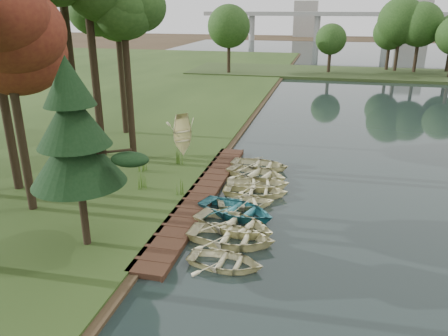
% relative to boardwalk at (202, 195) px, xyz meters
% --- Properties ---
extents(ground, '(300.00, 300.00, 0.00)m').
position_rel_boardwalk_xyz_m(ground, '(1.60, 0.00, -0.15)').
color(ground, '#3D2F1D').
extents(boardwalk, '(1.60, 16.00, 0.30)m').
position_rel_boardwalk_xyz_m(boardwalk, '(0.00, 0.00, 0.00)').
color(boardwalk, '#382115').
rests_on(boardwalk, ground).
extents(peninsula, '(50.00, 14.00, 0.45)m').
position_rel_boardwalk_xyz_m(peninsula, '(9.60, 50.00, 0.08)').
color(peninsula, '#2E3F1C').
rests_on(peninsula, ground).
extents(far_trees, '(45.60, 5.60, 8.80)m').
position_rel_boardwalk_xyz_m(far_trees, '(6.27, 50.00, 6.28)').
color(far_trees, black).
rests_on(far_trees, peninsula).
extents(bridge, '(95.90, 4.00, 8.60)m').
position_rel_boardwalk_xyz_m(bridge, '(13.91, 120.00, 6.93)').
color(bridge, '#A5A5A0').
rests_on(bridge, ground).
extents(building_a, '(10.00, 8.00, 18.00)m').
position_rel_boardwalk_xyz_m(building_a, '(31.60, 140.00, 8.85)').
color(building_a, '#A5A5A0').
rests_on(building_a, ground).
extents(building_b, '(8.00, 8.00, 12.00)m').
position_rel_boardwalk_xyz_m(building_b, '(-3.40, 145.00, 5.85)').
color(building_b, '#A5A5A0').
rests_on(building_b, ground).
extents(rowboat_0, '(3.27, 2.46, 0.64)m').
position_rel_boardwalk_xyz_m(rowboat_0, '(2.86, -6.43, 0.22)').
color(rowboat_0, beige).
rests_on(rowboat_0, water).
extents(rowboat_1, '(4.13, 3.09, 0.81)m').
position_rel_boardwalk_xyz_m(rowboat_1, '(2.68, -4.53, 0.31)').
color(rowboat_1, beige).
rests_on(rowboat_1, water).
extents(rowboat_2, '(4.73, 4.02, 0.83)m').
position_rel_boardwalk_xyz_m(rowboat_2, '(2.55, -3.34, 0.32)').
color(rowboat_2, beige).
rests_on(rowboat_2, water).
extents(rowboat_3, '(4.72, 4.01, 0.83)m').
position_rel_boardwalk_xyz_m(rowboat_3, '(2.35, -1.86, 0.31)').
color(rowboat_3, teal).
rests_on(rowboat_3, water).
extents(rowboat_4, '(3.54, 3.03, 0.62)m').
position_rel_boardwalk_xyz_m(rowboat_4, '(2.62, -0.73, 0.21)').
color(rowboat_4, beige).
rests_on(rowboat_4, water).
extents(rowboat_5, '(3.71, 2.75, 0.74)m').
position_rel_boardwalk_xyz_m(rowboat_5, '(2.86, 0.81, 0.27)').
color(rowboat_5, beige).
rests_on(rowboat_5, water).
extents(rowboat_6, '(4.06, 3.26, 0.75)m').
position_rel_boardwalk_xyz_m(rowboat_6, '(2.83, 1.85, 0.27)').
color(rowboat_6, beige).
rests_on(rowboat_6, water).
extents(rowboat_7, '(4.52, 3.84, 0.79)m').
position_rel_boardwalk_xyz_m(rowboat_7, '(2.50, 3.42, 0.30)').
color(rowboat_7, beige).
rests_on(rowboat_7, water).
extents(rowboat_8, '(3.95, 3.00, 0.77)m').
position_rel_boardwalk_xyz_m(rowboat_8, '(2.42, 5.09, 0.28)').
color(rowboat_8, beige).
rests_on(rowboat_8, water).
extents(stored_rowboat, '(3.57, 3.54, 0.61)m').
position_rel_boardwalk_xyz_m(stored_rowboat, '(-3.04, 5.84, 0.45)').
color(stored_rowboat, beige).
rests_on(stored_rowboat, bank).
extents(tree_2, '(4.44, 4.44, 10.17)m').
position_rel_boardwalk_xyz_m(tree_2, '(-7.74, -3.89, 8.36)').
color(tree_2, black).
rests_on(tree_2, bank).
extents(tree_4, '(3.84, 3.84, 11.23)m').
position_rel_boardwalk_xyz_m(tree_4, '(-6.22, 4.89, 9.58)').
color(tree_4, black).
rests_on(tree_4, bank).
extents(tree_6, '(4.39, 4.39, 11.37)m').
position_rel_boardwalk_xyz_m(tree_6, '(-9.40, 10.38, 9.54)').
color(tree_6, black).
rests_on(tree_6, bank).
extents(pine_tree, '(3.80, 3.80, 7.91)m').
position_rel_boardwalk_xyz_m(pine_tree, '(-3.26, -6.41, 5.00)').
color(pine_tree, black).
rests_on(pine_tree, bank).
extents(reeds_0, '(0.60, 0.60, 0.87)m').
position_rel_boardwalk_xyz_m(reeds_0, '(-1.00, -0.60, 0.59)').
color(reeds_0, '#3F661E').
rests_on(reeds_0, bank).
extents(reeds_1, '(0.60, 0.60, 1.06)m').
position_rel_boardwalk_xyz_m(reeds_1, '(-3.34, -0.26, 0.68)').
color(reeds_1, '#3F661E').
rests_on(reeds_1, bank).
extents(reeds_2, '(0.60, 0.60, 1.05)m').
position_rel_boardwalk_xyz_m(reeds_2, '(-4.58, 2.43, 0.67)').
color(reeds_2, '#3F661E').
rests_on(reeds_2, bank).
extents(reeds_3, '(0.60, 0.60, 1.12)m').
position_rel_boardwalk_xyz_m(reeds_3, '(-2.63, 4.05, 0.71)').
color(reeds_3, '#3F661E').
rests_on(reeds_3, bank).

